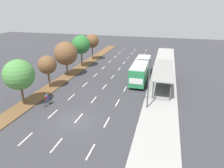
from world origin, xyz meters
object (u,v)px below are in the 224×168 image
object	(u,v)px
median_tree_nearest	(19,75)
median_tree_third	(66,53)
median_tree_second	(47,65)
streetlight	(147,81)
bus	(141,68)
cyclist	(47,100)
bus_shelter	(165,75)
median_tree_fifth	(92,41)
median_tree_fourth	(81,45)

from	to	relation	value
median_tree_nearest	median_tree_third	xyz separation A→B (m)	(0.02, 12.49, 0.04)
median_tree_second	streetlight	size ratio (longest dim) A/B	0.81
bus	cyclist	xyz separation A→B (m)	(-10.66, -13.47, -1.28)
bus_shelter	median_tree_third	bearing A→B (deg)	178.65
bus	median_tree_fifth	xyz separation A→B (m)	(-13.34, 10.70, 2.63)
bus_shelter	cyclist	size ratio (longest dim) A/B	6.95
bus	median_tree_second	distance (m)	15.98
median_tree_second	median_tree_nearest	bearing A→B (deg)	-90.64
median_tree_third	median_tree_nearest	bearing A→B (deg)	-90.11
cyclist	median_tree_second	size ratio (longest dim) A/B	0.35
median_tree_nearest	median_tree_fourth	size ratio (longest dim) A/B	0.92
bus	median_tree_fifth	distance (m)	17.31
median_tree_second	median_tree_third	world-z (taller)	median_tree_third
bus_shelter	cyclist	distance (m)	18.73
bus_shelter	median_tree_second	bearing A→B (deg)	-162.07
median_tree_fifth	bus	bearing A→B (deg)	-38.73
cyclist	streetlight	xyz separation A→B (m)	(12.83, 2.60, 3.10)
streetlight	cyclist	bearing A→B (deg)	-168.56
bus	median_tree_third	size ratio (longest dim) A/B	1.76
median_tree_second	median_tree_third	size ratio (longest dim) A/B	0.82
streetlight	median_tree_fourth	bearing A→B (deg)	135.53
bus	streetlight	bearing A→B (deg)	-78.72
cyclist	bus_shelter	bearing A→B (deg)	37.00
bus_shelter	median_tree_fourth	xyz separation A→B (m)	(-17.73, 6.67, 3.02)
bus	median_tree_nearest	world-z (taller)	median_tree_nearest
bus_shelter	median_tree_second	size ratio (longest dim) A/B	2.41
cyclist	median_tree_fifth	size ratio (longest dim) A/B	0.29
bus_shelter	bus	world-z (taller)	bus
bus_shelter	cyclist	bearing A→B (deg)	-143.00
bus_shelter	bus	bearing A→B (deg)	152.69
median_tree_nearest	streetlight	xyz separation A→B (m)	(15.94, 3.40, -0.42)
median_tree_nearest	median_tree_fifth	world-z (taller)	median_tree_fifth
median_tree_third	median_tree_fifth	size ratio (longest dim) A/B	1.03
median_tree_nearest	cyclist	bearing A→B (deg)	14.52
bus_shelter	median_tree_fourth	size ratio (longest dim) A/B	1.88
median_tree_second	bus	bearing A→B (deg)	30.37
median_tree_fourth	bus	bearing A→B (deg)	-18.34
median_tree_nearest	median_tree_second	bearing A→B (deg)	89.36
bus_shelter	median_tree_third	distance (m)	18.20
median_tree_nearest	median_tree_fourth	bearing A→B (deg)	89.01
median_tree_nearest	median_tree_fourth	distance (m)	18.74
bus	median_tree_fourth	size ratio (longest dim) A/B	1.67
cyclist	median_tree_nearest	distance (m)	4.77
median_tree_fifth	streetlight	xyz separation A→B (m)	(15.51, -21.57, -0.80)
median_tree_fourth	median_tree_third	bearing A→B (deg)	-92.75
cyclist	median_tree_third	size ratio (longest dim) A/B	0.28
cyclist	median_tree_third	bearing A→B (deg)	104.81
cyclist	streetlight	distance (m)	13.45
bus	bus_shelter	bearing A→B (deg)	-27.31
bus_shelter	median_tree_second	xyz separation A→B (m)	(-17.98, -5.82, 2.03)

